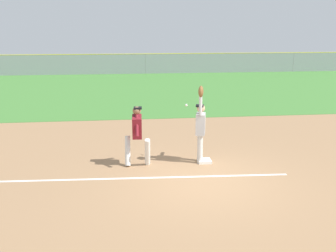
% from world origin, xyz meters
% --- Properties ---
extents(ground_plane, '(73.92, 73.92, 0.00)m').
position_xyz_m(ground_plane, '(0.00, 0.00, 0.00)').
color(ground_plane, '#A37A54').
extents(outfield_grass, '(51.64, 16.43, 0.01)m').
position_xyz_m(outfield_grass, '(0.00, 15.29, 0.01)').
color(outfield_grass, '#478438').
rests_on(outfield_grass, ground_plane).
extents(chalk_foul_line, '(11.99, 0.71, 0.01)m').
position_xyz_m(chalk_foul_line, '(-3.63, 0.57, 0.00)').
color(chalk_foul_line, white).
rests_on(chalk_foul_line, ground_plane).
extents(first_base, '(0.39, 0.39, 0.08)m').
position_xyz_m(first_base, '(0.37, 1.47, 0.04)').
color(first_base, white).
rests_on(first_base, ground_plane).
extents(fielder, '(0.36, 0.89, 2.28)m').
position_xyz_m(fielder, '(0.24, 1.50, 1.12)').
color(fielder, silver).
rests_on(fielder, ground_plane).
extents(runner, '(0.72, 0.84, 1.72)m').
position_xyz_m(runner, '(-1.58, 1.42, 1.00)').
color(runner, white).
rests_on(runner, ground_plane).
extents(baseball, '(0.07, 0.07, 0.07)m').
position_xyz_m(baseball, '(-0.14, 1.77, 1.65)').
color(baseball, white).
extents(outfield_fence, '(51.72, 0.08, 1.67)m').
position_xyz_m(outfield_fence, '(0.00, 23.50, 0.83)').
color(outfield_fence, '#93999E').
rests_on(outfield_fence, ground_plane).
extents(parked_car_blue, '(4.54, 2.40, 1.25)m').
position_xyz_m(parked_car_blue, '(-9.44, 26.76, 0.67)').
color(parked_car_blue, '#23389E').
rests_on(parked_car_blue, ground_plane).
extents(parked_car_white, '(4.58, 2.48, 1.25)m').
position_xyz_m(parked_car_white, '(-5.11, 27.30, 0.67)').
color(parked_car_white, white).
rests_on(parked_car_white, ground_plane).
extents(parked_car_red, '(4.49, 2.30, 1.25)m').
position_xyz_m(parked_car_red, '(-0.15, 26.96, 0.67)').
color(parked_car_red, '#B21E1E').
rests_on(parked_car_red, ground_plane).
extents(parked_car_tan, '(4.51, 2.34, 1.25)m').
position_xyz_m(parked_car_tan, '(4.42, 26.81, 0.67)').
color(parked_car_tan, tan).
rests_on(parked_car_tan, ground_plane).
extents(parked_car_silver, '(4.49, 2.30, 1.25)m').
position_xyz_m(parked_car_silver, '(8.52, 27.27, 0.67)').
color(parked_car_silver, '#B7B7BC').
rests_on(parked_car_silver, ground_plane).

